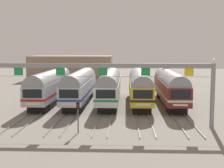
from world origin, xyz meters
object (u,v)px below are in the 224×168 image
at_px(commuter_train_silver, 80,85).
at_px(yard_signal_mast, 78,111).
at_px(catenary_gantry, 103,75).
at_px(commuter_train_stainless, 50,85).
at_px(commuter_train_white, 110,85).
at_px(commuter_train_yellow, 140,85).
at_px(commuter_train_maroon, 170,86).

bearing_deg(commuter_train_silver, yard_signal_mast, -82.42).
relative_size(catenary_gantry, yard_signal_mast, 7.46).
xyz_separation_m(commuter_train_stainless, commuter_train_white, (8.63, -0.00, -0.00)).
bearing_deg(yard_signal_mast, commuter_train_stainless, 111.76).
xyz_separation_m(commuter_train_silver, commuter_train_white, (4.31, 0.00, 0.00)).
xyz_separation_m(commuter_train_silver, commuter_train_yellow, (8.63, 0.00, 0.00)).
relative_size(commuter_train_silver, commuter_train_maroon, 1.00).
xyz_separation_m(catenary_gantry, yard_signal_mast, (-2.16, -2.71, -3.17)).
bearing_deg(commuter_train_white, catenary_gantry, -90.00).
relative_size(commuter_train_maroon, yard_signal_mast, 5.99).
xyz_separation_m(commuter_train_stainless, commuter_train_maroon, (17.25, 0.00, 0.00)).
distance_m(commuter_train_stainless, commuter_train_white, 8.63).
distance_m(commuter_train_yellow, yard_signal_mast, 17.46).
relative_size(commuter_train_yellow, commuter_train_maroon, 1.00).
bearing_deg(commuter_train_silver, commuter_train_stainless, 179.94).
relative_size(commuter_train_stainless, commuter_train_white, 1.00).
distance_m(commuter_train_yellow, commuter_train_maroon, 4.31).
distance_m(commuter_train_white, commuter_train_yellow, 4.31).
bearing_deg(commuter_train_white, commuter_train_silver, 180.00).
bearing_deg(commuter_train_stainless, commuter_train_white, -0.03).
bearing_deg(yard_signal_mast, commuter_train_maroon, 56.37).
relative_size(commuter_train_yellow, yard_signal_mast, 5.99).
xyz_separation_m(commuter_train_yellow, yard_signal_mast, (-6.47, -16.20, -0.58)).
bearing_deg(commuter_train_maroon, commuter_train_white, -179.97).
xyz_separation_m(commuter_train_maroon, catenary_gantry, (-8.63, -13.50, 2.58)).
bearing_deg(commuter_train_stainless, catenary_gantry, -57.42).
distance_m(commuter_train_stainless, commuter_train_maroon, 17.25).
height_order(commuter_train_yellow, commuter_train_maroon, commuter_train_maroon).
height_order(catenary_gantry, yard_signal_mast, catenary_gantry).
bearing_deg(commuter_train_yellow, yard_signal_mast, -111.76).
xyz_separation_m(commuter_train_stainless, commuter_train_silver, (4.31, -0.00, -0.00)).
height_order(commuter_train_white, commuter_train_maroon, commuter_train_maroon).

